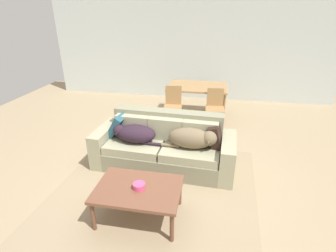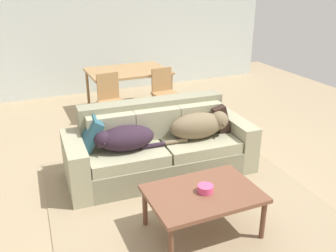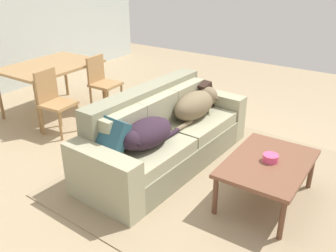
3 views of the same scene
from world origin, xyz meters
The scene contains 12 objects.
ground_plane centered at (0.00, 0.00, 0.00)m, with size 10.00×10.00×0.00m, color tan.
area_rug centered at (0.01, -0.62, 0.01)m, with size 2.89×3.06×0.01m, color #9A8665.
couch centered at (0.01, 0.20, 0.34)m, with size 2.34×0.99×0.89m.
dog_on_left_cushion centered at (-0.47, 0.08, 0.60)m, with size 0.82×0.42×0.28m.
dog_on_right_cushion centered at (0.49, 0.04, 0.62)m, with size 0.88×0.39×0.32m.
throw_pillow_by_left_arm centered at (-0.82, 0.29, 0.63)m, with size 0.12×0.40×0.40m, color #275262.
throw_pillow_by_right_arm centered at (0.84, 0.21, 0.62)m, with size 0.16×0.37×0.37m, color black.
coffee_table centered at (-0.07, -1.09, 0.41)m, with size 1.05×0.73×0.45m.
bowl_on_coffee_table centered at (-0.05, -1.10, 0.49)m, with size 0.15×0.15×0.07m, color #EA4C7F.
dining_table centered at (0.36, 2.51, 0.70)m, with size 1.38×0.99×0.77m.
dining_chair_near_left centered at (-0.13, 1.91, 0.49)m, with size 0.43×0.43×0.88m.
dining_chair_near_right centered at (0.79, 1.89, 0.50)m, with size 0.42×0.42×0.88m.
Camera 3 is at (-3.15, -1.99, 2.25)m, focal length 39.25 mm.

